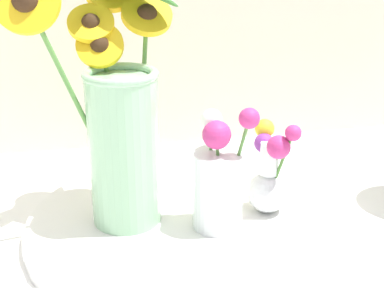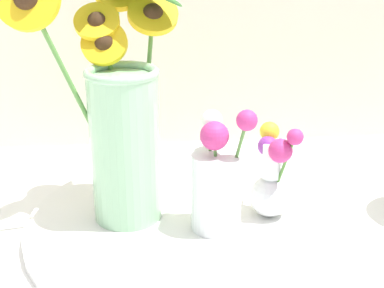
# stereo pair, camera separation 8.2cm
# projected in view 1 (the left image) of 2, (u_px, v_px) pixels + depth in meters

# --- Properties ---
(ground_plane) EXTENTS (6.00, 6.00, 0.00)m
(ground_plane) POSITION_uv_depth(u_px,v_px,m) (189.00, 256.00, 0.80)
(ground_plane) COLOR white
(serving_tray) EXTENTS (0.53, 0.53, 0.02)m
(serving_tray) POSITION_uv_depth(u_px,v_px,m) (192.00, 222.00, 0.87)
(serving_tray) COLOR white
(serving_tray) RESTS_ON ground_plane
(mason_jar_sunflowers) EXTENTS (0.28, 0.20, 0.41)m
(mason_jar_sunflowers) POSITION_uv_depth(u_px,v_px,m) (120.00, 119.00, 0.81)
(mason_jar_sunflowers) COLOR #99CC9E
(mason_jar_sunflowers) RESTS_ON serving_tray
(vase_small_center) EXTENTS (0.09, 0.08, 0.20)m
(vase_small_center) POSITION_uv_depth(u_px,v_px,m) (219.00, 180.00, 0.82)
(vase_small_center) COLOR white
(vase_small_center) RESTS_ON serving_tray
(vase_bulb_right) EXTENTS (0.07, 0.09, 0.16)m
(vase_bulb_right) POSITION_uv_depth(u_px,v_px,m) (269.00, 174.00, 0.87)
(vase_bulb_right) COLOR white
(vase_bulb_right) RESTS_ON serving_tray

